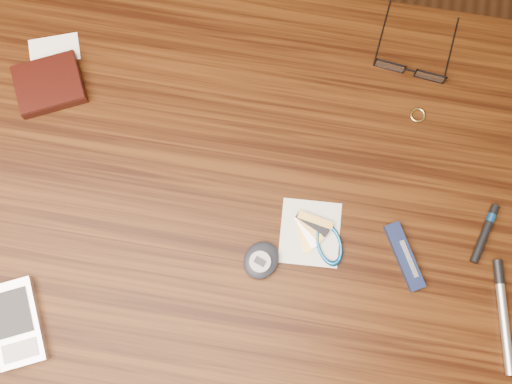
% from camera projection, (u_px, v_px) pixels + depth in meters
% --- Properties ---
extents(ground, '(3.80, 3.80, 0.00)m').
position_uv_depth(ground, '(234.00, 256.00, 1.66)').
color(ground, '#472814').
rests_on(ground, ground).
extents(desk, '(1.00, 0.70, 0.75)m').
position_uv_depth(desk, '(221.00, 211.00, 1.02)').
color(desk, '#331908').
rests_on(desk, ground).
extents(wallet_and_card, '(0.12, 0.15, 0.02)m').
position_uv_depth(wallet_and_card, '(49.00, 84.00, 0.95)').
color(wallet_and_card, black).
rests_on(wallet_and_card, desk).
extents(eyeglasses, '(0.12, 0.12, 0.02)m').
position_uv_depth(eyeglasses, '(411.00, 67.00, 0.95)').
color(eyeglasses, black).
rests_on(eyeglasses, desk).
extents(gold_ring, '(0.03, 0.03, 0.00)m').
position_uv_depth(gold_ring, '(418.00, 115.00, 0.95)').
color(gold_ring, tan).
rests_on(gold_ring, desk).
extents(pda_phone, '(0.11, 0.13, 0.02)m').
position_uv_depth(pda_phone, '(17.00, 323.00, 0.88)').
color(pda_phone, silver).
rests_on(pda_phone, desk).
extents(pedometer, '(0.06, 0.07, 0.02)m').
position_uv_depth(pedometer, '(261.00, 260.00, 0.90)').
color(pedometer, black).
rests_on(pedometer, desk).
extents(notepad_keys, '(0.11, 0.10, 0.01)m').
position_uv_depth(notepad_keys, '(320.00, 238.00, 0.91)').
color(notepad_keys, silver).
rests_on(notepad_keys, desk).
extents(pocket_knife, '(0.07, 0.10, 0.01)m').
position_uv_depth(pocket_knife, '(404.00, 256.00, 0.90)').
color(pocket_knife, '#111B3B').
rests_on(pocket_knife, desk).
extents(silver_pen, '(0.04, 0.16, 0.01)m').
position_uv_depth(silver_pen, '(503.00, 307.00, 0.89)').
color(silver_pen, '#B3B3B7').
rests_on(silver_pen, desk).
extents(black_blue_pen, '(0.03, 0.09, 0.01)m').
position_uv_depth(black_blue_pen, '(485.00, 232.00, 0.91)').
color(black_blue_pen, black).
rests_on(black_blue_pen, desk).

